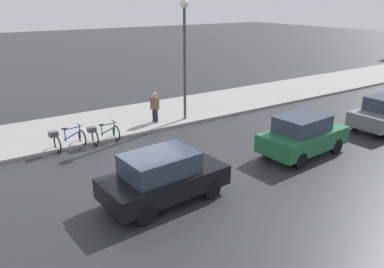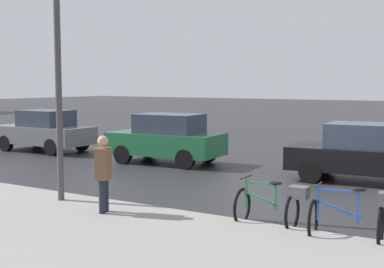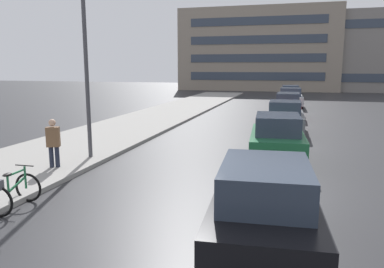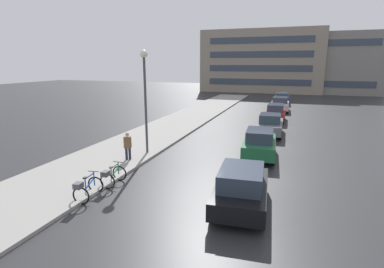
{
  "view_description": "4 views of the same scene",
  "coord_description": "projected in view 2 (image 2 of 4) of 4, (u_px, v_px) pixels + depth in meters",
  "views": [
    {
      "loc": [
        11.65,
        -5.48,
        6.08
      ],
      "look_at": [
        -0.24,
        2.4,
        0.92
      ],
      "focal_mm": 35.0,
      "sensor_mm": 36.0,
      "label": 1
    },
    {
      "loc": [
        -12.61,
        -4.07,
        2.75
      ],
      "look_at": [
        -2.05,
        2.54,
        1.54
      ],
      "focal_mm": 50.0,
      "sensor_mm": 36.0,
      "label": 2
    },
    {
      "loc": [
        2.76,
        -7.01,
        3.31
      ],
      "look_at": [
        -0.23,
        3.77,
        1.3
      ],
      "focal_mm": 35.0,
      "sensor_mm": 36.0,
      "label": 3
    },
    {
      "loc": [
        3.98,
        -10.86,
        5.37
      ],
      "look_at": [
        -1.0,
        3.5,
        1.78
      ],
      "focal_mm": 28.0,
      "sensor_mm": 36.0,
      "label": 4
    }
  ],
  "objects": [
    {
      "name": "bicycle_second",
      "position": [
        274.0,
        204.0,
        9.95
      ],
      "size": [
        0.77,
        1.34,
        0.96
      ],
      "color": "black",
      "rests_on": "ground"
    },
    {
      "name": "bicycle_nearest",
      "position": [
        356.0,
        216.0,
        9.0
      ],
      "size": [
        0.87,
        1.49,
        1.0
      ],
      "color": "black",
      "rests_on": "ground"
    },
    {
      "name": "car_black",
      "position": [
        365.0,
        152.0,
        14.72
      ],
      "size": [
        2.19,
        4.12,
        1.63
      ],
      "color": "black",
      "rests_on": "ground"
    },
    {
      "name": "car_green",
      "position": [
        167.0,
        139.0,
        18.11
      ],
      "size": [
        2.06,
        3.99,
        1.69
      ],
      "color": "#1E6038",
      "rests_on": "ground"
    },
    {
      "name": "ground_plane",
      "position": [
        324.0,
        195.0,
        13.05
      ],
      "size": [
        140.0,
        140.0,
        0.0
      ],
      "primitive_type": "plane",
      "color": "#28282B"
    },
    {
      "name": "streetlamp",
      "position": [
        57.0,
        19.0,
        11.51
      ],
      "size": [
        0.43,
        0.43,
        6.1
      ],
      "color": "#424247",
      "rests_on": "ground"
    },
    {
      "name": "pedestrian",
      "position": [
        103.0,
        172.0,
        10.68
      ],
      "size": [
        0.46,
        0.38,
        1.69
      ],
      "color": "#1E2333",
      "rests_on": "ground"
    },
    {
      "name": "car_grey",
      "position": [
        44.0,
        131.0,
        21.35
      ],
      "size": [
        1.92,
        4.13,
        1.65
      ],
      "color": "slate",
      "rests_on": "ground"
    }
  ]
}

